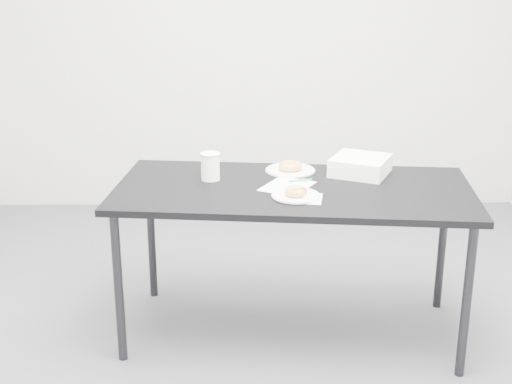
{
  "coord_description": "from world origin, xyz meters",
  "views": [
    {
      "loc": [
        -0.03,
        -3.13,
        1.83
      ],
      "look_at": [
        0.02,
        0.02,
        0.76
      ],
      "focal_mm": 50.0,
      "sensor_mm": 36.0,
      "label": 1
    }
  ],
  "objects_px": {
    "donut_near": "(296,192)",
    "donut_far": "(290,166)",
    "table": "(293,199)",
    "coffee_cup": "(210,166)",
    "scorecard": "(287,186)",
    "plate_far": "(290,170)",
    "plate_near": "(296,196)",
    "pen": "(300,180)",
    "bakery_box": "(360,165)"
  },
  "relations": [
    {
      "from": "plate_far",
      "to": "donut_far",
      "type": "distance_m",
      "value": 0.02
    },
    {
      "from": "table",
      "to": "pen",
      "type": "bearing_deg",
      "value": 70.99
    },
    {
      "from": "plate_near",
      "to": "donut_near",
      "type": "distance_m",
      "value": 0.02
    },
    {
      "from": "bakery_box",
      "to": "plate_near",
      "type": "bearing_deg",
      "value": -109.94
    },
    {
      "from": "table",
      "to": "scorecard",
      "type": "xyz_separation_m",
      "value": [
        -0.03,
        0.01,
        0.06
      ]
    },
    {
      "from": "pen",
      "to": "bakery_box",
      "type": "bearing_deg",
      "value": 7.36
    },
    {
      "from": "donut_near",
      "to": "donut_far",
      "type": "relative_size",
      "value": 0.88
    },
    {
      "from": "table",
      "to": "plate_near",
      "type": "distance_m",
      "value": 0.16
    },
    {
      "from": "plate_near",
      "to": "donut_near",
      "type": "relative_size",
      "value": 2.13
    },
    {
      "from": "pen",
      "to": "coffee_cup",
      "type": "distance_m",
      "value": 0.44
    },
    {
      "from": "donut_near",
      "to": "bakery_box",
      "type": "height_order",
      "value": "bakery_box"
    },
    {
      "from": "bakery_box",
      "to": "coffee_cup",
      "type": "bearing_deg",
      "value": -148.85
    },
    {
      "from": "pen",
      "to": "plate_far",
      "type": "distance_m",
      "value": 0.18
    },
    {
      "from": "donut_near",
      "to": "bakery_box",
      "type": "xyz_separation_m",
      "value": [
        0.35,
        0.35,
        0.02
      ]
    },
    {
      "from": "bakery_box",
      "to": "pen",
      "type": "bearing_deg",
      "value": -133.92
    },
    {
      "from": "table",
      "to": "plate_near",
      "type": "bearing_deg",
      "value": -83.15
    },
    {
      "from": "scorecard",
      "to": "plate_far",
      "type": "bearing_deg",
      "value": 112.2
    },
    {
      "from": "pen",
      "to": "coffee_cup",
      "type": "xyz_separation_m",
      "value": [
        -0.44,
        0.04,
        0.06
      ]
    },
    {
      "from": "pen",
      "to": "coffee_cup",
      "type": "height_order",
      "value": "coffee_cup"
    },
    {
      "from": "donut_far",
      "to": "scorecard",
      "type": "bearing_deg",
      "value": -96.82
    },
    {
      "from": "plate_far",
      "to": "coffee_cup",
      "type": "relative_size",
      "value": 1.85
    },
    {
      "from": "donut_far",
      "to": "bakery_box",
      "type": "relative_size",
      "value": 0.45
    },
    {
      "from": "plate_near",
      "to": "scorecard",
      "type": "bearing_deg",
      "value": 101.21
    },
    {
      "from": "bakery_box",
      "to": "donut_near",
      "type": "bearing_deg",
      "value": -109.94
    },
    {
      "from": "donut_near",
      "to": "coffee_cup",
      "type": "xyz_separation_m",
      "value": [
        -0.4,
        0.27,
        0.04
      ]
    },
    {
      "from": "pen",
      "to": "coffee_cup",
      "type": "relative_size",
      "value": 0.86
    },
    {
      "from": "scorecard",
      "to": "donut_near",
      "type": "height_order",
      "value": "donut_near"
    },
    {
      "from": "plate_far",
      "to": "bakery_box",
      "type": "xyz_separation_m",
      "value": [
        0.35,
        -0.05,
        0.04
      ]
    },
    {
      "from": "coffee_cup",
      "to": "donut_near",
      "type": "bearing_deg",
      "value": -33.65
    },
    {
      "from": "table",
      "to": "donut_far",
      "type": "distance_m",
      "value": 0.27
    },
    {
      "from": "donut_near",
      "to": "table",
      "type": "bearing_deg",
      "value": 90.99
    },
    {
      "from": "table",
      "to": "coffee_cup",
      "type": "distance_m",
      "value": 0.43
    },
    {
      "from": "scorecard",
      "to": "donut_far",
      "type": "distance_m",
      "value": 0.25
    },
    {
      "from": "table",
      "to": "bakery_box",
      "type": "height_order",
      "value": "bakery_box"
    },
    {
      "from": "plate_near",
      "to": "coffee_cup",
      "type": "bearing_deg",
      "value": 146.35
    },
    {
      "from": "donut_near",
      "to": "plate_far",
      "type": "height_order",
      "value": "donut_near"
    },
    {
      "from": "scorecard",
      "to": "pen",
      "type": "relative_size",
      "value": 2.15
    },
    {
      "from": "donut_near",
      "to": "donut_far",
      "type": "distance_m",
      "value": 0.4
    },
    {
      "from": "table",
      "to": "plate_far",
      "type": "xyz_separation_m",
      "value": [
        0.0,
        0.26,
        0.06
      ]
    },
    {
      "from": "pen",
      "to": "donut_near",
      "type": "height_order",
      "value": "donut_near"
    },
    {
      "from": "donut_far",
      "to": "pen",
      "type": "bearing_deg",
      "value": -77.75
    },
    {
      "from": "table",
      "to": "bakery_box",
      "type": "distance_m",
      "value": 0.42
    },
    {
      "from": "table",
      "to": "plate_near",
      "type": "height_order",
      "value": "plate_near"
    },
    {
      "from": "table",
      "to": "bakery_box",
      "type": "bearing_deg",
      "value": 36.42
    },
    {
      "from": "plate_near",
      "to": "plate_far",
      "type": "distance_m",
      "value": 0.4
    },
    {
      "from": "plate_near",
      "to": "bakery_box",
      "type": "xyz_separation_m",
      "value": [
        0.35,
        0.35,
        0.04
      ]
    },
    {
      "from": "coffee_cup",
      "to": "plate_near",
      "type": "bearing_deg",
      "value": -33.65
    },
    {
      "from": "scorecard",
      "to": "coffee_cup",
      "type": "bearing_deg",
      "value": -167.63
    },
    {
      "from": "table",
      "to": "scorecard",
      "type": "height_order",
      "value": "scorecard"
    },
    {
      "from": "table",
      "to": "plate_far",
      "type": "relative_size",
      "value": 6.98
    }
  ]
}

